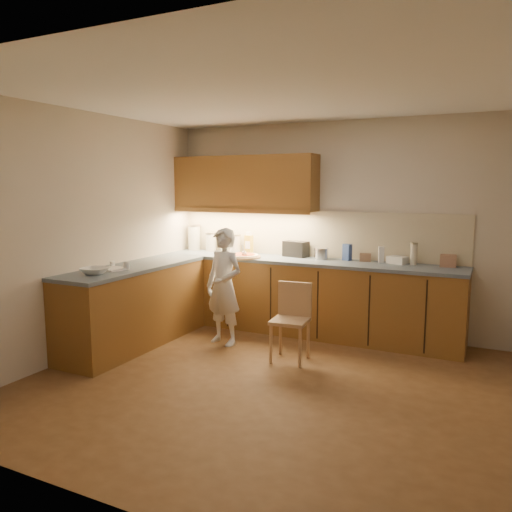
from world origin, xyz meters
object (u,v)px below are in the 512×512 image
at_px(pizza_on_board, 242,256).
at_px(oil_jug, 249,244).
at_px(toaster, 296,249).
at_px(wooden_chair, 292,316).
at_px(child, 224,286).

xyz_separation_m(pizza_on_board, oil_jug, (-0.07, 0.34, 0.11)).
bearing_deg(toaster, wooden_chair, -57.99).
bearing_deg(wooden_chair, child, 165.75).
bearing_deg(toaster, oil_jug, -164.03).
distance_m(pizza_on_board, oil_jug, 0.37).
bearing_deg(wooden_chair, oil_jug, 129.01).
bearing_deg(wooden_chair, pizza_on_board, 137.60).
xyz_separation_m(pizza_on_board, child, (0.09, -0.61, -0.27)).
distance_m(wooden_chair, oil_jug, 1.64).
relative_size(child, wooden_chair, 1.66).
height_order(pizza_on_board, oil_jug, oil_jug).
height_order(wooden_chair, toaster, toaster).
relative_size(wooden_chair, oil_jug, 2.75).
xyz_separation_m(child, wooden_chair, (0.90, -0.15, -0.20)).
distance_m(pizza_on_board, child, 0.68).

